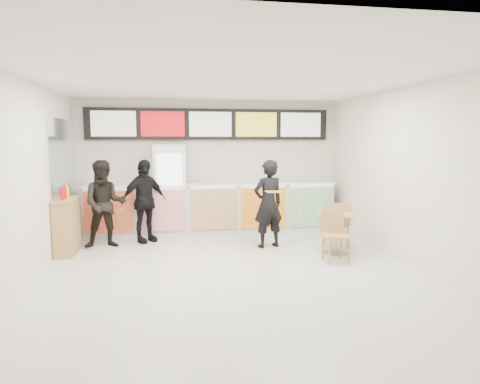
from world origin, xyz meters
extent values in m
plane|color=beige|center=(0.00, 0.00, 0.00)|extent=(7.00, 7.00, 0.00)
plane|color=white|center=(0.00, 0.00, 3.00)|extent=(7.00, 7.00, 0.00)
plane|color=silver|center=(0.00, 3.50, 1.50)|extent=(6.00, 0.00, 6.00)
plane|color=silver|center=(-3.00, 0.00, 1.50)|extent=(0.00, 7.00, 7.00)
plane|color=silver|center=(3.00, 0.00, 1.50)|extent=(0.00, 7.00, 7.00)
cube|color=silver|center=(0.00, 3.10, 0.55)|extent=(5.50, 0.70, 1.10)
cube|color=silver|center=(0.00, 3.10, 1.12)|extent=(5.56, 0.76, 0.04)
cube|color=red|center=(-2.20, 2.72, 0.61)|extent=(0.99, 0.02, 0.90)
cube|color=#CE2D91|center=(-1.10, 2.72, 0.61)|extent=(0.99, 0.02, 0.90)
cube|color=brown|center=(0.00, 2.72, 0.61)|extent=(0.99, 0.02, 0.90)
cube|color=yellow|center=(1.10, 2.72, 0.61)|extent=(0.99, 0.02, 0.90)
cube|color=#238D36|center=(2.20, 2.72, 0.61)|extent=(0.99, 0.02, 0.90)
cube|color=black|center=(0.00, 3.42, 2.45)|extent=(5.50, 0.12, 0.70)
cube|color=silver|center=(-2.12, 3.35, 2.45)|extent=(0.95, 0.02, 0.55)
cube|color=red|center=(-1.06, 3.35, 2.45)|extent=(0.95, 0.02, 0.55)
cube|color=silver|center=(0.00, 3.35, 2.45)|extent=(0.95, 0.02, 0.55)
cube|color=yellow|center=(1.06, 3.35, 2.45)|extent=(0.95, 0.02, 0.55)
cube|color=silver|center=(2.12, 3.35, 2.45)|extent=(0.95, 0.02, 0.55)
cube|color=white|center=(-0.93, 3.12, 1.00)|extent=(0.70, 0.65, 2.00)
cube|color=white|center=(-0.93, 2.78, 1.05)|extent=(0.54, 0.02, 1.50)
cylinder|color=#1A9124|center=(-1.14, 2.82, 0.45)|extent=(0.07, 0.07, 0.22)
cylinder|color=orange|center=(-1.00, 2.82, 0.45)|extent=(0.07, 0.07, 0.22)
cylinder|color=red|center=(-0.86, 2.82, 0.45)|extent=(0.07, 0.07, 0.22)
cylinder|color=blue|center=(-0.72, 2.82, 0.45)|extent=(0.07, 0.07, 0.22)
cylinder|color=orange|center=(-1.14, 2.82, 0.83)|extent=(0.07, 0.07, 0.22)
cylinder|color=red|center=(-1.00, 2.82, 0.83)|extent=(0.07, 0.07, 0.22)
cylinder|color=blue|center=(-0.86, 2.82, 0.83)|extent=(0.07, 0.07, 0.22)
cylinder|color=#1A9124|center=(-0.72, 2.82, 0.83)|extent=(0.07, 0.07, 0.22)
cylinder|color=red|center=(-1.14, 2.82, 1.21)|extent=(0.07, 0.07, 0.22)
cylinder|color=blue|center=(-1.00, 2.82, 1.21)|extent=(0.07, 0.07, 0.22)
cylinder|color=#1A9124|center=(-0.86, 2.82, 1.21)|extent=(0.07, 0.07, 0.22)
cylinder|color=orange|center=(-0.72, 2.82, 1.21)|extent=(0.07, 0.07, 0.22)
cylinder|color=blue|center=(-1.14, 2.82, 1.59)|extent=(0.07, 0.07, 0.22)
cylinder|color=#1A9124|center=(-1.00, 2.82, 1.59)|extent=(0.07, 0.07, 0.22)
cylinder|color=orange|center=(-0.86, 2.82, 1.59)|extent=(0.07, 0.07, 0.22)
cylinder|color=red|center=(-0.72, 2.82, 1.59)|extent=(0.07, 0.07, 0.22)
cube|color=#B2B7BF|center=(-2.99, 2.45, 1.75)|extent=(0.01, 2.00, 1.50)
imported|color=black|center=(0.95, 1.63, 0.86)|extent=(0.72, 0.57, 1.72)
imported|color=black|center=(-2.18, 2.13, 0.86)|extent=(0.90, 0.74, 1.71)
imported|color=black|center=(-1.46, 2.47, 0.85)|extent=(1.06, 0.90, 1.71)
cube|color=beige|center=(0.95, 1.18, 1.15)|extent=(0.28, 0.28, 0.01)
cone|color=#CC7233|center=(0.95, 1.18, 1.16)|extent=(0.36, 0.36, 0.02)
cube|color=#A37D4A|center=(2.08, 0.94, 0.73)|extent=(0.78, 0.78, 0.04)
cylinder|color=gray|center=(2.08, 0.94, 0.36)|extent=(0.08, 0.08, 0.72)
cylinder|color=gray|center=(2.08, 0.94, 0.02)|extent=(0.44, 0.44, 0.03)
cube|color=#A37D4A|center=(1.87, 0.43, 0.45)|extent=(0.55, 0.55, 0.04)
cube|color=#A37D4A|center=(1.87, 0.62, 0.68)|extent=(0.38, 0.18, 0.42)
cube|color=#A37D4A|center=(2.29, 1.45, 0.45)|extent=(0.55, 0.55, 0.04)
cube|color=#A37D4A|center=(2.29, 1.26, 0.68)|extent=(0.38, 0.18, 0.42)
cube|color=#A37D4A|center=(-2.82, 1.78, 0.49)|extent=(0.33, 0.88, 0.99)
cube|color=#A37D4A|center=(-2.82, 1.78, 1.01)|extent=(0.37, 0.92, 0.04)
cylinder|color=red|center=(-2.82, 1.54, 1.13)|extent=(0.07, 0.07, 0.20)
cylinder|color=red|center=(-2.82, 1.72, 1.13)|extent=(0.07, 0.07, 0.20)
cylinder|color=yellow|center=(-2.82, 1.91, 1.13)|extent=(0.07, 0.07, 0.20)
cylinder|color=brown|center=(-2.82, 2.09, 1.13)|extent=(0.07, 0.07, 0.20)
camera|label=1|loc=(-0.92, -6.40, 2.08)|focal=32.00mm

